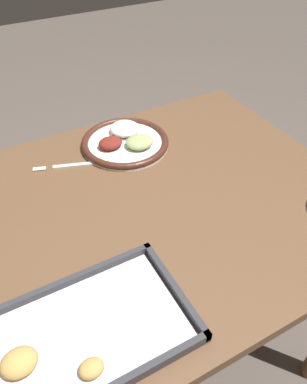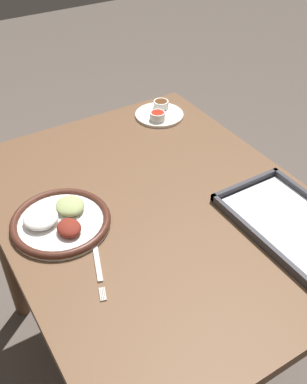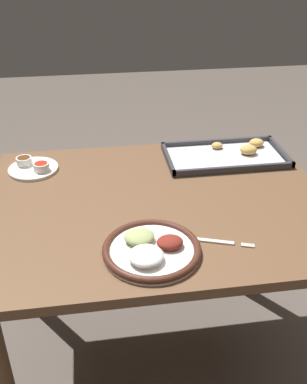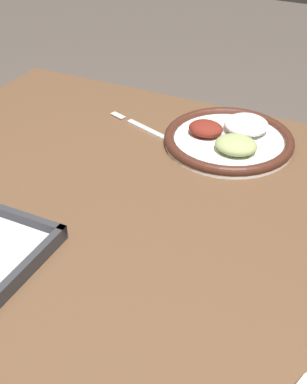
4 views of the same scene
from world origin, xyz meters
name	(u,v)px [view 4 (image 4 of 4)]	position (x,y,z in m)	size (l,w,h in m)	color
dining_table	(145,261)	(0.00, 0.00, 0.63)	(1.03, 0.80, 0.76)	brown
dinner_plate	(230,138)	(-0.06, -0.25, 0.77)	(0.25, 0.25, 0.04)	white
fork	(151,131)	(0.10, -0.22, 0.76)	(0.20, 0.08, 0.00)	silver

